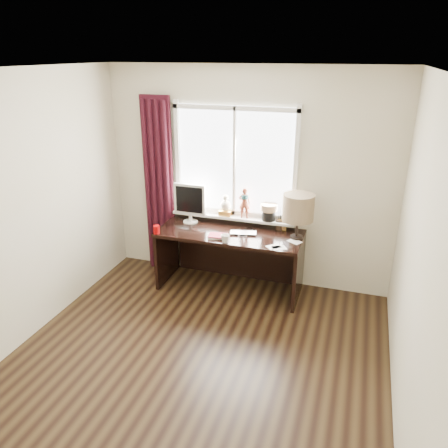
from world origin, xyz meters
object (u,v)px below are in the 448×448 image
(laptop, at_px, (243,233))
(desk, at_px, (232,247))
(red_cup, at_px, (157,229))
(mug, at_px, (225,238))
(table_lamp, at_px, (298,208))
(monitor, at_px, (190,201))

(laptop, xyz_separation_m, desk, (-0.17, 0.11, -0.26))
(laptop, height_order, red_cup, red_cup)
(mug, bearing_deg, desk, 95.40)
(red_cup, height_order, table_lamp, table_lamp)
(laptop, distance_m, desk, 0.32)
(laptop, relative_size, monitor, 0.62)
(mug, relative_size, monitor, 0.20)
(red_cup, bearing_deg, monitor, 61.42)
(monitor, relative_size, table_lamp, 0.94)
(red_cup, bearing_deg, table_lamp, 12.78)
(desk, height_order, table_lamp, table_lamp)
(red_cup, relative_size, desk, 0.06)
(laptop, height_order, desk, laptop)
(mug, xyz_separation_m, monitor, (-0.59, 0.45, 0.23))
(mug, xyz_separation_m, desk, (-0.04, 0.40, -0.29))
(laptop, relative_size, red_cup, 3.17)
(monitor, bearing_deg, mug, -36.86)
(laptop, bearing_deg, desk, 135.13)
(mug, relative_size, desk, 0.06)
(laptop, relative_size, mug, 3.12)
(desk, xyz_separation_m, table_lamp, (0.77, -0.04, 0.61))
(laptop, bearing_deg, red_cup, -175.53)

